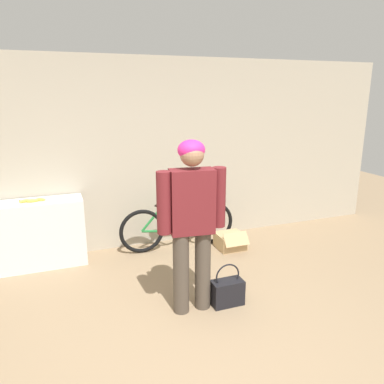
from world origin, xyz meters
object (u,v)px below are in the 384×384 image
banana (32,200)px  handbag (227,291)px  cardboard_box (230,241)px  bicycle (178,225)px  person (192,216)px

banana → handbag: bearing=-41.5°
banana → cardboard_box: (2.52, -0.34, -0.76)m
cardboard_box → banana: bearing=172.4°
handbag → cardboard_box: handbag is taller
bicycle → banana: 1.92m
bicycle → cardboard_box: bicycle is taller
person → banana: size_ratio=5.45×
bicycle → handbag: 1.58m
person → cardboard_box: bearing=56.8°
bicycle → cardboard_box: 0.76m
banana → cardboard_box: 2.65m
banana → handbag: banana is taller
person → handbag: 0.93m
person → handbag: (0.37, -0.05, -0.85)m
person → bicycle: 1.70m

